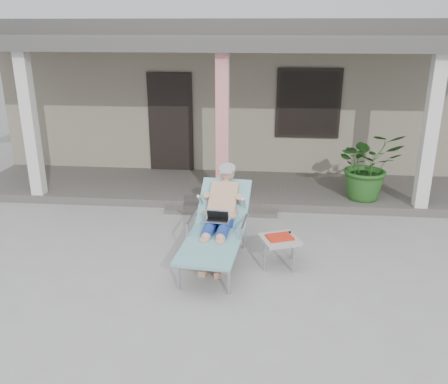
# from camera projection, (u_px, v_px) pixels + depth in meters

# --- Properties ---
(ground) EXTENTS (60.00, 60.00, 0.00)m
(ground) POSITION_uv_depth(u_px,v_px,m) (207.00, 262.00, 6.73)
(ground) COLOR #9E9E99
(ground) RESTS_ON ground
(house) EXTENTS (10.40, 5.40, 3.30)m
(house) POSITION_uv_depth(u_px,v_px,m) (239.00, 87.00, 12.27)
(house) COLOR gray
(house) RESTS_ON ground
(porch_deck) EXTENTS (10.00, 2.00, 0.15)m
(porch_deck) POSITION_uv_depth(u_px,v_px,m) (227.00, 188.00, 9.52)
(porch_deck) COLOR #605B56
(porch_deck) RESTS_ON ground
(porch_overhang) EXTENTS (10.00, 2.30, 2.85)m
(porch_overhang) POSITION_uv_depth(u_px,v_px,m) (227.00, 48.00, 8.56)
(porch_overhang) COLOR silver
(porch_overhang) RESTS_ON porch_deck
(porch_step) EXTENTS (2.00, 0.30, 0.07)m
(porch_step) POSITION_uv_depth(u_px,v_px,m) (221.00, 211.00, 8.45)
(porch_step) COLOR #605B56
(porch_step) RESTS_ON ground
(lounger) EXTENTS (0.91, 2.03, 1.29)m
(lounger) POSITION_uv_depth(u_px,v_px,m) (218.00, 206.00, 6.61)
(lounger) COLOR #B7B7BC
(lounger) RESTS_ON ground
(side_table) EXTENTS (0.63, 0.63, 0.44)m
(side_table) POSITION_uv_depth(u_px,v_px,m) (279.00, 241.00, 6.53)
(side_table) COLOR #ACACA7
(side_table) RESTS_ON ground
(potted_palm) EXTENTS (1.29, 1.16, 1.28)m
(potted_palm) POSITION_uv_depth(u_px,v_px,m) (368.00, 165.00, 8.58)
(potted_palm) COLOR #26591E
(potted_palm) RESTS_ON porch_deck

